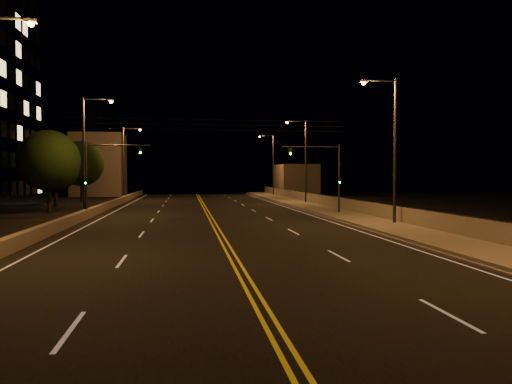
{
  "coord_description": "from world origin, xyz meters",
  "views": [
    {
      "loc": [
        -1.93,
        -9.94,
        3.49
      ],
      "look_at": [
        2.0,
        18.0,
        2.5
      ],
      "focal_mm": 35.0,
      "sensor_mm": 36.0,
      "label": 1
    }
  ],
  "objects": [
    {
      "name": "streetlight_2",
      "position": [
        11.54,
        46.36,
        5.62
      ],
      "size": [
        2.55,
        0.28,
        9.81
      ],
      "color": "#2D2D33",
      "rests_on": "ground"
    },
    {
      "name": "parapet_rail",
      "position": [
        12.45,
        20.0,
        1.33
      ],
      "size": [
        0.06,
        120.0,
        0.06
      ],
      "primitive_type": "cylinder",
      "rotation": [
        1.57,
        0.0,
        0.0
      ],
      "color": "black",
      "rests_on": "parapet_wall"
    },
    {
      "name": "traffic_signal_right",
      "position": [
        9.99,
        31.12,
        3.83
      ],
      "size": [
        5.11,
        0.31,
        6.04
      ],
      "color": "#2D2D33",
      "rests_on": "ground"
    },
    {
      "name": "ground",
      "position": [
        0.0,
        0.0,
        0.0
      ],
      "size": [
        160.0,
        160.0,
        0.0
      ],
      "primitive_type": "plane",
      "color": "black",
      "rests_on": "ground"
    },
    {
      "name": "road",
      "position": [
        0.0,
        20.0,
        0.01
      ],
      "size": [
        18.0,
        120.0,
        0.02
      ],
      "primitive_type": "cube",
      "color": "black",
      "rests_on": "ground"
    },
    {
      "name": "streetlight_6",
      "position": [
        -9.94,
        58.41,
        5.62
      ],
      "size": [
        2.55,
        0.28,
        9.81
      ],
      "color": "#2D2D33",
      "rests_on": "ground"
    },
    {
      "name": "curb",
      "position": [
        8.93,
        20.0,
        0.07
      ],
      "size": [
        0.14,
        120.0,
        0.15
      ],
      "primitive_type": "cube",
      "color": "gray",
      "rests_on": "ground"
    },
    {
      "name": "tree_1",
      "position": [
        -15.84,
        46.17,
        4.13
      ],
      "size": [
        4.83,
        4.83,
        6.55
      ],
      "color": "black",
      "rests_on": "ground"
    },
    {
      "name": "tree_0",
      "position": [
        -14.32,
        37.71,
        4.75
      ],
      "size": [
        5.57,
        5.57,
        7.54
      ],
      "color": "black",
      "rests_on": "ground"
    },
    {
      "name": "streetlight_5",
      "position": [
        -9.94,
        32.46,
        5.62
      ],
      "size": [
        2.55,
        0.28,
        9.81
      ],
      "color": "#2D2D33",
      "rests_on": "ground"
    },
    {
      "name": "distant_building_right",
      "position": [
        16.5,
        72.92,
        2.6
      ],
      "size": [
        6.0,
        10.0,
        5.19
      ],
      "primitive_type": "cube",
      "color": "slate",
      "rests_on": "ground"
    },
    {
      "name": "distant_building_left",
      "position": [
        -16.0,
        74.38,
        5.07
      ],
      "size": [
        8.0,
        8.0,
        10.14
      ],
      "primitive_type": "cube",
      "color": "slate",
      "rests_on": "ground"
    },
    {
      "name": "streetlight_3",
      "position": [
        11.54,
        67.98,
        5.62
      ],
      "size": [
        2.55,
        0.28,
        9.81
      ],
      "color": "#2D2D33",
      "rests_on": "ground"
    },
    {
      "name": "parapet_wall",
      "position": [
        12.45,
        20.0,
        0.8
      ],
      "size": [
        0.3,
        120.0,
        1.0
      ],
      "primitive_type": "cube",
      "color": "gray",
      "rests_on": "sidewalk"
    },
    {
      "name": "jersey_barrier",
      "position": [
        -9.74,
        20.0,
        0.36
      ],
      "size": [
        0.45,
        120.0,
        0.72
      ],
      "primitive_type": "cube",
      "color": "gray",
      "rests_on": "ground"
    },
    {
      "name": "lane_markings",
      "position": [
        0.0,
        19.93,
        0.02
      ],
      "size": [
        17.32,
        116.0,
        0.0
      ],
      "color": "silver",
      "rests_on": "road"
    },
    {
      "name": "streetlight_1",
      "position": [
        11.54,
        21.53,
        5.62
      ],
      "size": [
        2.55,
        0.28,
        9.81
      ],
      "color": "#2D2D33",
      "rests_on": "ground"
    },
    {
      "name": "overhead_wires",
      "position": [
        0.0,
        29.5,
        7.4
      ],
      "size": [
        22.0,
        0.03,
        0.83
      ],
      "color": "black"
    },
    {
      "name": "traffic_signal_left",
      "position": [
        -8.79,
        31.12,
        3.83
      ],
      "size": [
        5.11,
        0.31,
        6.04
      ],
      "color": "#2D2D33",
      "rests_on": "ground"
    },
    {
      "name": "sidewalk",
      "position": [
        10.8,
        20.0,
        0.15
      ],
      "size": [
        3.6,
        120.0,
        0.3
      ],
      "primitive_type": "cube",
      "color": "gray",
      "rests_on": "ground"
    },
    {
      "name": "tree_2",
      "position": [
        -15.06,
        55.59,
        4.88
      ],
      "size": [
        5.72,
        5.72,
        7.75
      ],
      "color": "black",
      "rests_on": "ground"
    }
  ]
}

